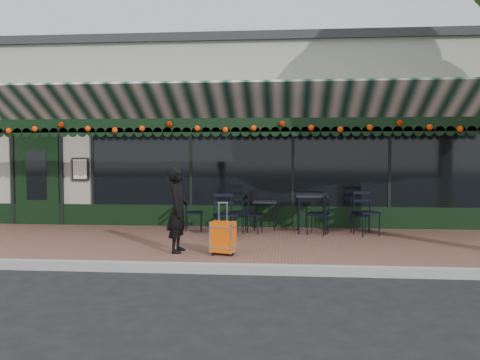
# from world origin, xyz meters

# --- Properties ---
(ground) EXTENTS (80.00, 80.00, 0.00)m
(ground) POSITION_xyz_m (0.00, 0.00, 0.00)
(ground) COLOR black
(ground) RESTS_ON ground
(sidewalk) EXTENTS (18.00, 4.00, 0.15)m
(sidewalk) POSITION_xyz_m (0.00, 2.00, 0.07)
(sidewalk) COLOR brown
(sidewalk) RESTS_ON ground
(curb) EXTENTS (18.00, 0.16, 0.15)m
(curb) POSITION_xyz_m (0.00, -0.08, 0.07)
(curb) COLOR #9E9E99
(curb) RESTS_ON ground
(restaurant_building) EXTENTS (12.00, 9.60, 4.50)m
(restaurant_building) POSITION_xyz_m (0.00, 7.84, 2.27)
(restaurant_building) COLOR #A7A491
(restaurant_building) RESTS_ON ground
(woman) EXTENTS (0.36, 0.55, 1.49)m
(woman) POSITION_xyz_m (-0.64, 0.80, 0.90)
(woman) COLOR black
(woman) RESTS_ON sidewalk
(suitcase) EXTENTS (0.43, 0.31, 0.89)m
(suitcase) POSITION_xyz_m (0.18, 0.62, 0.45)
(suitcase) COLOR #FF5708
(suitcase) RESTS_ON sidewalk
(cafe_table_a) EXTENTS (0.68, 0.68, 0.84)m
(cafe_table_a) POSITION_xyz_m (1.80, 3.25, 0.90)
(cafe_table_a) COLOR black
(cafe_table_a) RESTS_ON sidewalk
(cafe_table_b) EXTENTS (0.53, 0.53, 0.65)m
(cafe_table_b) POSITION_xyz_m (0.77, 3.59, 0.74)
(cafe_table_b) COLOR black
(cafe_table_b) RESTS_ON sidewalk
(chair_a_left) EXTENTS (0.55, 0.55, 0.86)m
(chair_a_left) POSITION_xyz_m (1.92, 2.98, 0.58)
(chair_a_left) COLOR black
(chair_a_left) RESTS_ON sidewalk
(chair_a_right) EXTENTS (0.48, 0.48, 0.75)m
(chair_a_right) POSITION_xyz_m (2.85, 3.31, 0.53)
(chair_a_right) COLOR black
(chair_a_right) RESTS_ON sidewalk
(chair_a_front) EXTENTS (0.61, 0.61, 0.94)m
(chair_a_front) POSITION_xyz_m (2.94, 2.97, 0.62)
(chair_a_front) COLOR black
(chair_a_front) RESTS_ON sidewalk
(chair_b_left) EXTENTS (0.50, 0.50, 0.84)m
(chair_b_left) POSITION_xyz_m (0.21, 3.17, 0.57)
(chair_b_left) COLOR black
(chair_b_left) RESTS_ON sidewalk
(chair_b_right) EXTENTS (0.48, 0.48, 0.81)m
(chair_b_right) POSITION_xyz_m (0.52, 3.01, 0.55)
(chair_b_right) COLOR black
(chair_b_right) RESTS_ON sidewalk
(chair_b_front) EXTENTS (0.58, 0.58, 0.91)m
(chair_b_front) POSITION_xyz_m (-0.01, 2.47, 0.60)
(chair_b_front) COLOR black
(chair_b_front) RESTS_ON sidewalk
(chair_solo) EXTENTS (0.45, 0.45, 0.81)m
(chair_solo) POSITION_xyz_m (-0.80, 3.21, 0.55)
(chair_solo) COLOR black
(chair_solo) RESTS_ON sidewalk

